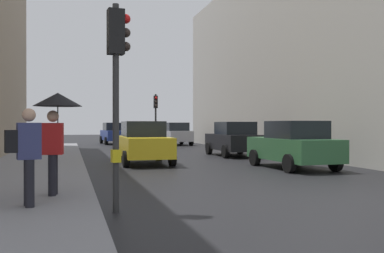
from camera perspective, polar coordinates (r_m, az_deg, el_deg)
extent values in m
plane|color=black|center=(10.39, 16.87, -8.81)|extent=(120.00, 120.00, 0.00)
cube|color=gray|center=(14.76, -20.55, -5.78)|extent=(3.49, 40.00, 0.16)
cube|color=#B2ADA3|center=(27.69, 21.36, 8.43)|extent=(12.00, 30.20, 11.12)
cylinder|color=#2D2D2D|center=(8.20, -10.00, 2.39)|extent=(0.12, 0.12, 3.89)
cube|color=black|center=(8.37, -10.01, 12.17)|extent=(0.32, 0.27, 0.84)
cube|color=yellow|center=(8.22, -10.00, -3.84)|extent=(0.18, 0.22, 0.24)
sphere|color=red|center=(8.47, -8.72, 13.84)|extent=(0.18, 0.18, 0.18)
sphere|color=#2D231E|center=(8.41, -8.72, 12.12)|extent=(0.18, 0.18, 0.18)
sphere|color=#2D231E|center=(8.36, -8.71, 10.37)|extent=(0.18, 0.18, 0.18)
cylinder|color=#2D2D2D|center=(29.14, -4.81, 0.68)|extent=(0.12, 0.12, 3.66)
cube|color=black|center=(29.18, -4.81, 3.25)|extent=(0.24, 0.30, 0.84)
cube|color=yellow|center=(29.15, -4.81, -0.85)|extent=(0.20, 0.16, 0.24)
sphere|color=red|center=(29.01, -4.74, 3.78)|extent=(0.18, 0.18, 0.18)
sphere|color=#2D231E|center=(28.99, -4.74, 3.27)|extent=(0.18, 0.18, 0.18)
sphere|color=#2D231E|center=(28.98, -4.74, 2.75)|extent=(0.18, 0.18, 0.18)
cube|color=yellow|center=(18.05, -6.36, -2.62)|extent=(1.82, 4.21, 0.80)
cube|color=black|center=(18.28, -6.48, -0.32)|extent=(1.61, 2.01, 0.64)
cylinder|color=black|center=(16.93, -2.61, -4.17)|extent=(0.22, 0.64, 0.64)
cylinder|color=black|center=(16.62, -8.68, -4.26)|extent=(0.22, 0.64, 0.64)
cylinder|color=black|center=(19.56, -4.38, -3.56)|extent=(0.22, 0.64, 0.64)
cylinder|color=black|center=(19.30, -9.64, -3.62)|extent=(0.22, 0.64, 0.64)
cube|color=black|center=(22.45, 5.46, -2.04)|extent=(1.87, 4.23, 0.80)
cube|color=black|center=(22.19, 5.68, -0.21)|extent=(1.63, 2.03, 0.64)
cylinder|color=black|center=(23.45, 2.25, -2.92)|extent=(0.23, 0.64, 0.64)
cylinder|color=black|center=(24.04, 6.35, -2.84)|extent=(0.23, 0.64, 0.64)
cylinder|color=black|center=(20.89, 4.43, -3.32)|extent=(0.23, 0.64, 0.64)
cylinder|color=black|center=(21.55, 8.96, -3.21)|extent=(0.23, 0.64, 0.64)
cube|color=navy|center=(36.25, -10.14, -1.15)|extent=(2.10, 4.32, 0.80)
cube|color=black|center=(36.48, -10.21, -0.01)|extent=(1.74, 2.11, 0.64)
cylinder|color=black|center=(35.10, -8.32, -1.84)|extent=(0.27, 0.65, 0.64)
cylinder|color=black|center=(34.78, -11.23, -1.87)|extent=(0.27, 0.65, 0.64)
cylinder|color=black|center=(37.75, -9.15, -1.69)|extent=(0.27, 0.65, 0.64)
cylinder|color=black|center=(37.45, -11.85, -1.71)|extent=(0.27, 0.65, 0.64)
cube|color=#2D6038|center=(16.51, 13.11, -2.90)|extent=(1.89, 4.24, 0.80)
cube|color=black|center=(16.27, 13.55, -0.41)|extent=(1.64, 2.03, 0.64)
cylinder|color=black|center=(17.31, 8.27, -4.07)|extent=(0.23, 0.64, 0.64)
cylinder|color=black|center=(18.15, 13.43, -3.87)|extent=(0.23, 0.64, 0.64)
cylinder|color=black|center=(14.92, 12.71, -4.78)|extent=(0.23, 0.64, 0.64)
cylinder|color=black|center=(15.89, 18.38, -4.48)|extent=(0.23, 0.64, 0.64)
cube|color=#BCBCC1|center=(34.20, -2.22, -1.23)|extent=(1.91, 4.25, 0.80)
cube|color=black|center=(33.95, -2.11, -0.02)|extent=(1.65, 2.04, 0.64)
cylinder|color=black|center=(35.30, -4.20, -1.83)|extent=(0.24, 0.65, 0.64)
cylinder|color=black|center=(35.76, -1.39, -1.80)|extent=(0.24, 0.65, 0.64)
cylinder|color=black|center=(32.68, -3.13, -2.00)|extent=(0.24, 0.65, 0.64)
cylinder|color=black|center=(33.17, -0.11, -1.97)|extent=(0.24, 0.65, 0.64)
cylinder|color=black|center=(9.63, -17.73, -6.01)|extent=(0.16, 0.16, 0.85)
cylinder|color=black|center=(9.44, -17.95, -6.14)|extent=(0.16, 0.16, 0.85)
cube|color=red|center=(9.48, -17.85, -1.54)|extent=(0.43, 0.32, 0.66)
sphere|color=tan|center=(9.48, -17.85, 1.30)|extent=(0.24, 0.24, 0.24)
cylinder|color=black|center=(9.46, -17.26, -0.03)|extent=(0.02, 0.02, 0.90)
cone|color=black|center=(9.47, -17.26, 3.42)|extent=(1.00, 1.00, 0.28)
cylinder|color=black|center=(8.49, -20.76, -6.88)|extent=(0.16, 0.16, 0.85)
cylinder|color=black|center=(8.29, -20.58, -7.05)|extent=(0.16, 0.16, 0.85)
cube|color=navy|center=(8.33, -20.68, -1.80)|extent=(0.45, 0.34, 0.66)
sphere|color=tan|center=(8.32, -20.69, 1.43)|extent=(0.24, 0.24, 0.24)
cube|color=black|center=(8.29, -22.74, -1.81)|extent=(0.26, 0.32, 0.40)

